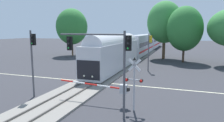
{
  "coord_description": "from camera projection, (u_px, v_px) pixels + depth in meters",
  "views": [
    {
      "loc": [
        9.72,
        -21.34,
        6.01
      ],
      "look_at": [
        0.94,
        3.85,
        2.0
      ],
      "focal_mm": 32.67,
      "sensor_mm": 36.0,
      "label": 1
    }
  ],
  "objects": [
    {
      "name": "crossing_signal_mast",
      "position": [
        134.0,
        79.0,
        15.01
      ],
      "size": [
        1.36,
        0.44,
        4.09
      ],
      "color": "#B2B2B7",
      "rests_on": "ground"
    },
    {
      "name": "traffic_signal_near_right",
      "position": [
        105.0,
        52.0,
        13.87
      ],
      "size": [
        5.28,
        0.38,
        5.99
      ],
      "color": "#4C4C51",
      "rests_on": "ground"
    },
    {
      "name": "commuter_train",
      "position": [
        140.0,
        44.0,
        49.16
      ],
      "size": [
        3.04,
        61.85,
        5.16
      ],
      "color": "silver",
      "rests_on": "railway_track"
    },
    {
      "name": "ground_plane",
      "position": [
        94.0,
        82.0,
        23.99
      ],
      "size": [
        220.0,
        220.0,
        0.0
      ],
      "primitive_type": "plane",
      "color": "#333338"
    },
    {
      "name": "crossing_gate_near",
      "position": [
        115.0,
        88.0,
        16.26
      ],
      "size": [
        6.23,
        0.4,
        1.8
      ],
      "color": "#B7B7BC",
      "rests_on": "ground"
    },
    {
      "name": "railway_track",
      "position": [
        94.0,
        81.0,
        23.97
      ],
      "size": [
        4.4,
        80.0,
        0.32
      ],
      "color": "gray",
      "rests_on": "ground"
    },
    {
      "name": "pine_left_background",
      "position": [
        72.0,
        27.0,
        48.08
      ],
      "size": [
        7.37,
        7.37,
        11.11
      ],
      "color": "brown",
      "rests_on": "ground"
    },
    {
      "name": "traffic_signal_median",
      "position": [
        33.0,
        53.0,
        17.98
      ],
      "size": [
        0.53,
        0.38,
        6.02
      ],
      "color": "#4C4C51",
      "rests_on": "ground"
    },
    {
      "name": "elm_centre_background",
      "position": [
        165.0,
        22.0,
        42.53
      ],
      "size": [
        7.24,
        7.24,
        12.06
      ],
      "color": "brown",
      "rests_on": "ground"
    },
    {
      "name": "road_centre_stripe",
      "position": [
        94.0,
        82.0,
        23.99
      ],
      "size": [
        44.0,
        0.2,
        0.01
      ],
      "color": "beige",
      "rests_on": "ground"
    },
    {
      "name": "traffic_signal_far_side",
      "position": [
        150.0,
        46.0,
        29.71
      ],
      "size": [
        0.53,
        0.38,
        5.58
      ],
      "color": "#4C4C51",
      "rests_on": "ground"
    },
    {
      "name": "oak_far_right",
      "position": [
        185.0,
        29.0,
        38.03
      ],
      "size": [
        6.61,
        6.61,
        10.5
      ],
      "color": "#4C3828",
      "rests_on": "ground"
    }
  ]
}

